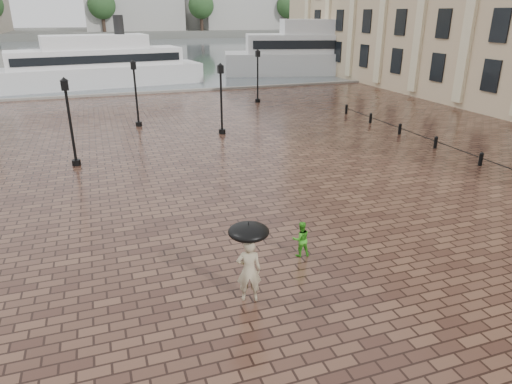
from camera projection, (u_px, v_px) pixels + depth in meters
ground at (243, 228)px, 17.01m from camera, size 300.00×300.00×0.00m
harbour_water at (113, 50)px, 97.86m from camera, size 240.00×240.00×0.00m
quay_edge at (145, 94)px, 45.13m from camera, size 80.00×0.60×0.30m
far_shore at (103, 33)px, 157.25m from camera, size 300.00×60.00×2.00m
distant_skyline at (244, 6)px, 160.03m from camera, size 102.50×22.00×33.00m
far_trees at (102, 5)px, 134.83m from camera, size 188.00×8.00×13.50m
bollard_row at (436, 142)px, 26.84m from camera, size 0.22×21.22×0.73m
street_lamps at (142, 93)px, 31.13m from camera, size 21.44×14.44×4.40m
adult_pedestrian at (249, 270)px, 12.43m from camera, size 0.78×0.62×1.87m
child_pedestrian at (301, 239)px, 14.86m from camera, size 0.63×0.51×1.21m
ferry_near at (98, 65)px, 49.00m from camera, size 22.61×8.28×7.24m
ferry_far at (333, 52)px, 59.16m from camera, size 28.70×13.61×9.15m
umbrella at (249, 232)px, 12.00m from camera, size 1.10×1.10×1.19m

